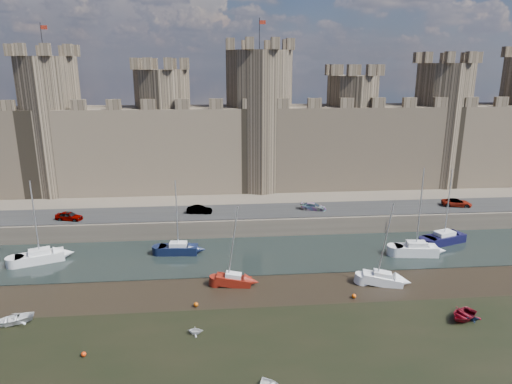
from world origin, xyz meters
TOP-DOWN VIEW (x-y plane):
  - ground at (0.00, 0.00)m, footprint 160.00×160.00m
  - water_channel at (0.00, 24.00)m, footprint 160.00×12.00m
  - quay at (0.00, 60.00)m, footprint 160.00×60.00m
  - road at (0.00, 34.00)m, footprint 160.00×7.00m
  - castle at (-0.64, 48.00)m, footprint 108.50×11.00m
  - car_0 at (-25.85, 32.33)m, footprint 3.96×2.41m
  - car_1 at (-8.04, 33.72)m, footprint 3.75×1.75m
  - car_2 at (8.69, 33.90)m, footprint 4.00×2.56m
  - car_3 at (30.68, 33.67)m, footprint 4.66×3.02m
  - sailboat_0 at (-27.09, 24.08)m, footprint 5.84×3.92m
  - sailboat_1 at (-10.50, 25.08)m, footprint 4.92×2.21m
  - sailboat_2 at (19.33, 21.99)m, footprint 5.43×2.68m
  - sailboat_3 at (24.88, 25.60)m, footprint 6.23×4.01m
  - sailboat_4 at (-3.90, 15.97)m, footprint 4.02×1.96m
  - sailboat_5 at (12.35, 14.76)m, footprint 4.60×2.67m
  - dinghy_3 at (-7.67, 6.89)m, footprint 1.44×1.27m
  - dinghy_4 at (17.45, 7.09)m, footprint 4.38×4.17m
  - dinghy_6 at (-24.69, 10.15)m, footprint 4.21×3.47m
  - dinghy_7 at (18.11, 6.68)m, footprint 1.47×1.35m
  - buoy_0 at (-16.76, 4.45)m, footprint 0.43×0.43m
  - buoy_1 at (-7.82, 11.72)m, footprint 0.47×0.47m
  - buoy_3 at (8.36, 12.00)m, footprint 0.48×0.48m

SIDE VIEW (x-z plane):
  - ground at x=0.00m, z-range 0.00..0.00m
  - water_channel at x=0.00m, z-range 0.00..0.08m
  - buoy_0 at x=-16.76m, z-range 0.00..0.43m
  - buoy_1 at x=-7.82m, z-range 0.00..0.47m
  - buoy_3 at x=8.36m, z-range 0.00..0.48m
  - dinghy_7 at x=18.11m, z-range 0.00..0.65m
  - dinghy_3 at x=-7.67m, z-range 0.00..0.73m
  - dinghy_4 at x=17.45m, z-range 0.00..0.74m
  - dinghy_6 at x=-24.69m, z-range 0.00..0.76m
  - sailboat_4 at x=-3.90m, z-range -3.83..5.20m
  - sailboat_5 at x=12.35m, z-range -3.98..5.35m
  - sailboat_1 at x=-10.50m, z-range -4.04..5.58m
  - sailboat_3 at x=24.88m, z-range -4.31..5.88m
  - sailboat_0 at x=-27.09m, z-range -4.30..5.88m
  - sailboat_2 at x=19.33m, z-range -4.75..6.50m
  - quay at x=0.00m, z-range 0.00..2.50m
  - road at x=0.00m, z-range 2.50..2.60m
  - car_2 at x=8.69m, z-range 2.50..3.58m
  - car_1 at x=-8.04m, z-range 2.50..3.69m
  - car_3 at x=30.68m, z-range 2.50..3.69m
  - car_0 at x=-25.85m, z-range 2.50..3.76m
  - castle at x=-0.64m, z-range -2.83..26.17m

